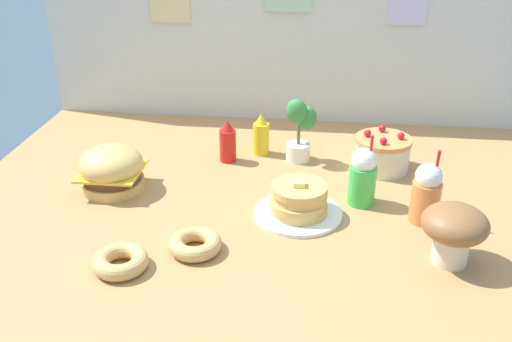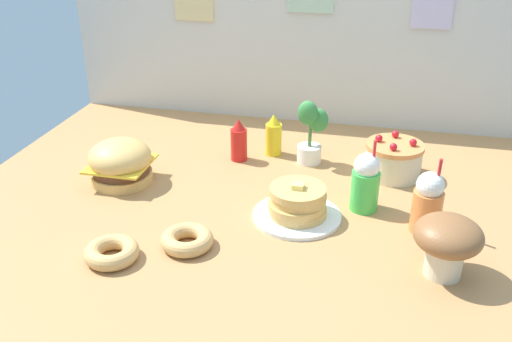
{
  "view_description": "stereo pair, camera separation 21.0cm",
  "coord_description": "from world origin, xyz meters",
  "px_view_note": "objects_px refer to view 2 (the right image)",
  "views": [
    {
      "loc": [
        0.19,
        -1.86,
        1.1
      ],
      "look_at": [
        -0.03,
        0.01,
        0.16
      ],
      "focal_mm": 40.06,
      "sensor_mm": 36.0,
      "label": 1
    },
    {
      "loc": [
        0.4,
        -1.82,
        1.1
      ],
      "look_at": [
        -0.03,
        0.01,
        0.16
      ],
      "focal_mm": 40.06,
      "sensor_mm": 36.0,
      "label": 2
    }
  ],
  "objects_px": {
    "mushroom_stool": "(447,241)",
    "mustard_bottle": "(274,136)",
    "cream_soda_cup": "(365,182)",
    "pancake_stack": "(297,205)",
    "orange_float_cup": "(428,203)",
    "ketchup_bottle": "(239,141)",
    "donut_chocolate": "(187,239)",
    "layer_cake": "(394,159)",
    "burger": "(120,162)",
    "potted_plant": "(311,129)",
    "donut_pink_glaze": "(112,252)"
  },
  "relations": [
    {
      "from": "donut_pink_glaze",
      "to": "potted_plant",
      "type": "xyz_separation_m",
      "value": [
        0.52,
        0.89,
        0.13
      ]
    },
    {
      "from": "donut_pink_glaze",
      "to": "mushroom_stool",
      "type": "relative_size",
      "value": 0.85
    },
    {
      "from": "cream_soda_cup",
      "to": "donut_pink_glaze",
      "type": "xyz_separation_m",
      "value": [
        -0.78,
        -0.52,
        -0.08
      ]
    },
    {
      "from": "orange_float_cup",
      "to": "potted_plant",
      "type": "relative_size",
      "value": 0.98
    },
    {
      "from": "burger",
      "to": "donut_chocolate",
      "type": "distance_m",
      "value": 0.58
    },
    {
      "from": "orange_float_cup",
      "to": "donut_pink_glaze",
      "type": "xyz_separation_m",
      "value": [
        -1.0,
        -0.41,
        -0.08
      ]
    },
    {
      "from": "burger",
      "to": "mustard_bottle",
      "type": "relative_size",
      "value": 1.33
    },
    {
      "from": "orange_float_cup",
      "to": "donut_chocolate",
      "type": "bearing_deg",
      "value": -160.03
    },
    {
      "from": "potted_plant",
      "to": "mushroom_stool",
      "type": "distance_m",
      "value": 0.9
    },
    {
      "from": "potted_plant",
      "to": "mushroom_stool",
      "type": "height_order",
      "value": "potted_plant"
    },
    {
      "from": "mushroom_stool",
      "to": "pancake_stack",
      "type": "bearing_deg",
      "value": 154.53
    },
    {
      "from": "orange_float_cup",
      "to": "donut_chocolate",
      "type": "height_order",
      "value": "orange_float_cup"
    },
    {
      "from": "mustard_bottle",
      "to": "cream_soda_cup",
      "type": "height_order",
      "value": "cream_soda_cup"
    },
    {
      "from": "cream_soda_cup",
      "to": "mushroom_stool",
      "type": "height_order",
      "value": "cream_soda_cup"
    },
    {
      "from": "burger",
      "to": "pancake_stack",
      "type": "xyz_separation_m",
      "value": [
        0.76,
        -0.12,
        -0.03
      ]
    },
    {
      "from": "ketchup_bottle",
      "to": "mushroom_stool",
      "type": "relative_size",
      "value": 0.91
    },
    {
      "from": "layer_cake",
      "to": "donut_chocolate",
      "type": "xyz_separation_m",
      "value": [
        -0.67,
        -0.71,
        -0.05
      ]
    },
    {
      "from": "orange_float_cup",
      "to": "donut_pink_glaze",
      "type": "relative_size",
      "value": 1.61
    },
    {
      "from": "pancake_stack",
      "to": "mustard_bottle",
      "type": "xyz_separation_m",
      "value": [
        -0.2,
        0.53,
        0.04
      ]
    },
    {
      "from": "layer_cake",
      "to": "mustard_bottle",
      "type": "relative_size",
      "value": 1.25
    },
    {
      "from": "mustard_bottle",
      "to": "donut_pink_glaze",
      "type": "relative_size",
      "value": 1.08
    },
    {
      "from": "ketchup_bottle",
      "to": "donut_chocolate",
      "type": "height_order",
      "value": "ketchup_bottle"
    },
    {
      "from": "cream_soda_cup",
      "to": "mushroom_stool",
      "type": "xyz_separation_m",
      "value": [
        0.27,
        -0.36,
        0.01
      ]
    },
    {
      "from": "ketchup_bottle",
      "to": "donut_chocolate",
      "type": "bearing_deg",
      "value": -89.65
    },
    {
      "from": "mustard_bottle",
      "to": "mushroom_stool",
      "type": "relative_size",
      "value": 0.91
    },
    {
      "from": "layer_cake",
      "to": "cream_soda_cup",
      "type": "relative_size",
      "value": 0.83
    },
    {
      "from": "layer_cake",
      "to": "potted_plant",
      "type": "distance_m",
      "value": 0.37
    },
    {
      "from": "potted_plant",
      "to": "orange_float_cup",
      "type": "bearing_deg",
      "value": -44.51
    },
    {
      "from": "pancake_stack",
      "to": "mustard_bottle",
      "type": "distance_m",
      "value": 0.57
    },
    {
      "from": "burger",
      "to": "mustard_bottle",
      "type": "height_order",
      "value": "mustard_bottle"
    },
    {
      "from": "donut_pink_glaze",
      "to": "mushroom_stool",
      "type": "xyz_separation_m",
      "value": [
        1.05,
        0.16,
        0.1
      ]
    },
    {
      "from": "mushroom_stool",
      "to": "layer_cake",
      "type": "bearing_deg",
      "value": 103.87
    },
    {
      "from": "mushroom_stool",
      "to": "ketchup_bottle",
      "type": "bearing_deg",
      "value": 141.03
    },
    {
      "from": "donut_pink_glaze",
      "to": "mushroom_stool",
      "type": "height_order",
      "value": "mushroom_stool"
    },
    {
      "from": "layer_cake",
      "to": "ketchup_bottle",
      "type": "xyz_separation_m",
      "value": [
        -0.67,
        0.01,
        0.02
      ]
    },
    {
      "from": "layer_cake",
      "to": "mushroom_stool",
      "type": "height_order",
      "value": "mushroom_stool"
    },
    {
      "from": "burger",
      "to": "donut_pink_glaze",
      "type": "height_order",
      "value": "burger"
    },
    {
      "from": "pancake_stack",
      "to": "donut_pink_glaze",
      "type": "relative_size",
      "value": 1.83
    },
    {
      "from": "cream_soda_cup",
      "to": "orange_float_cup",
      "type": "bearing_deg",
      "value": -26.54
    },
    {
      "from": "burger",
      "to": "mushroom_stool",
      "type": "bearing_deg",
      "value": -15.97
    },
    {
      "from": "mushroom_stool",
      "to": "mustard_bottle",
      "type": "bearing_deg",
      "value": 132.19
    },
    {
      "from": "ketchup_bottle",
      "to": "donut_pink_glaze",
      "type": "xyz_separation_m",
      "value": [
        -0.21,
        -0.84,
        -0.06
      ]
    },
    {
      "from": "burger",
      "to": "donut_chocolate",
      "type": "relative_size",
      "value": 1.43
    },
    {
      "from": "layer_cake",
      "to": "donut_chocolate",
      "type": "bearing_deg",
      "value": -133.28
    },
    {
      "from": "orange_float_cup",
      "to": "donut_pink_glaze",
      "type": "height_order",
      "value": "orange_float_cup"
    },
    {
      "from": "pancake_stack",
      "to": "layer_cake",
      "type": "xyz_separation_m",
      "value": [
        0.34,
        0.44,
        0.02
      ]
    },
    {
      "from": "ketchup_bottle",
      "to": "layer_cake",
      "type": "bearing_deg",
      "value": -0.44
    },
    {
      "from": "donut_pink_glaze",
      "to": "mushroom_stool",
      "type": "distance_m",
      "value": 1.07
    },
    {
      "from": "layer_cake",
      "to": "orange_float_cup",
      "type": "bearing_deg",
      "value": -74.34
    },
    {
      "from": "donut_pink_glaze",
      "to": "cream_soda_cup",
      "type": "bearing_deg",
      "value": 33.71
    }
  ]
}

